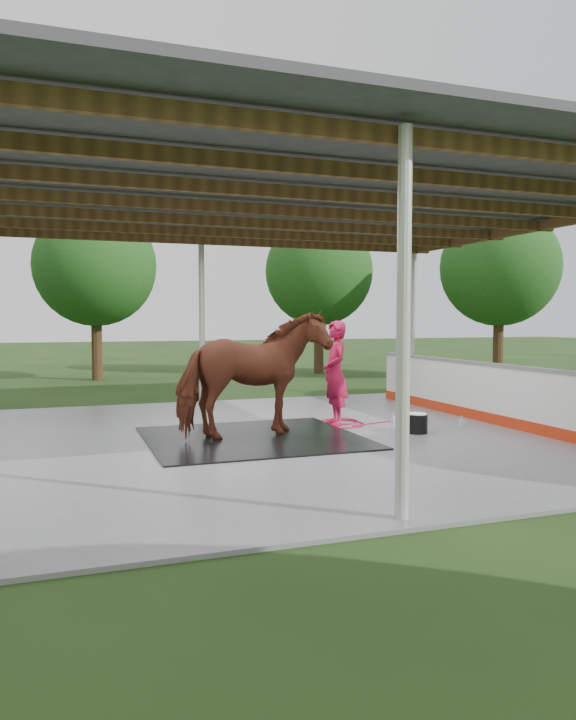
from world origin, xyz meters
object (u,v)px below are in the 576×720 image
object	(u,v)px
handler	(335,373)
wash_bucket	(417,423)
dasher_board	(489,394)
horse	(253,374)

from	to	relation	value
handler	wash_bucket	distance (m)	1.80
handler	dasher_board	bearing A→B (deg)	83.11
dasher_board	handler	bearing A→B (deg)	166.19
horse	handler	distance (m)	2.02
horse	handler	size ratio (longest dim) A/B	1.27
horse	wash_bucket	size ratio (longest dim) A/B	6.66
handler	horse	bearing A→B (deg)	-59.30
horse	dasher_board	bearing A→B (deg)	-98.03
dasher_board	handler	xyz separation A→B (m)	(-2.92, 0.72, 0.44)
horse	wash_bucket	xyz separation A→B (m)	(2.84, -0.46, -0.90)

